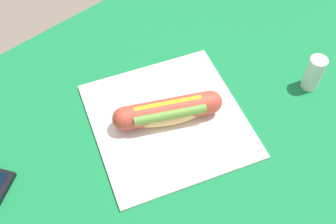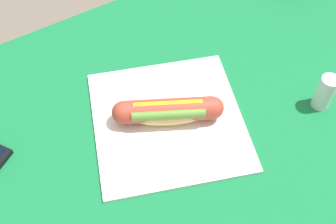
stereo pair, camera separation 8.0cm
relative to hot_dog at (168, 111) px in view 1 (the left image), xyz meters
name	(u,v)px [view 1 (the left image)]	position (x,y,z in m)	size (l,w,h in m)	color
dining_table	(191,153)	(-0.04, 0.03, -0.17)	(1.24, 0.84, 0.75)	brown
paper_wrapper	(168,120)	(0.00, 0.00, -0.03)	(0.29, 0.30, 0.01)	silver
hot_dog	(168,111)	(0.00, 0.00, 0.00)	(0.20, 0.13, 0.05)	#DBB26B
salt_shaker	(314,73)	(-0.29, 0.13, 0.01)	(0.04, 0.04, 0.08)	silver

